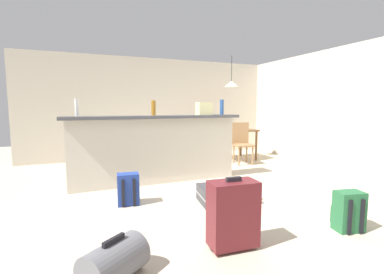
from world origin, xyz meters
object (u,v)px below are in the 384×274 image
bottle_amber (154,108)px  suitcase_flat_charcoal (225,194)px  pendant_lamp (231,84)px  backpack_green (348,212)px  dining_chair_near_partition (242,141)px  suitcase_upright_maroon (233,213)px  duffel_bag_grey (114,262)px  dining_table (232,133)px  bottle_blue (222,107)px  grocery_bag (204,109)px  backpack_blue (128,189)px  bottle_white (77,107)px

bottle_amber → suitcase_flat_charcoal: (0.64, -1.29, -1.16)m
pendant_lamp → backpack_green: 4.32m
dining_chair_near_partition → suitcase_upright_maroon: size_ratio=1.39×
bottle_amber → backpack_green: size_ratio=0.59×
duffel_bag_grey → backpack_green: size_ratio=1.34×
bottle_amber → dining_table: size_ratio=0.22×
pendant_lamp → suitcase_upright_maroon: pendant_lamp is taller
bottle_blue → backpack_green: 2.70m
dining_table → suitcase_flat_charcoal: bearing=-122.1°
dining_table → dining_chair_near_partition: bearing=-94.0°
bottle_blue → grocery_bag: (-0.34, 0.02, -0.03)m
duffel_bag_grey → suitcase_upright_maroon: (1.06, 0.08, 0.18)m
bottle_amber → suitcase_upright_maroon: bottle_amber is taller
grocery_bag → suitcase_flat_charcoal: grocery_bag is taller
backpack_blue → backpack_green: bearing=-39.7°
bottle_amber → grocery_bag: 0.90m
bottle_amber → suitcase_flat_charcoal: size_ratio=0.28×
dining_table → backpack_green: dining_table is taller
dining_chair_near_partition → suitcase_flat_charcoal: bearing=-127.4°
backpack_blue → bottle_blue: bearing=23.8°
bottle_white → suitcase_flat_charcoal: bottle_white is taller
duffel_bag_grey → backpack_blue: bearing=76.9°
suitcase_upright_maroon → backpack_blue: 1.68m
duffel_bag_grey → grocery_bag: bearing=52.6°
bottle_amber → bottle_blue: (1.24, -0.09, 0.01)m
bottle_white → dining_table: (3.46, 1.29, -0.64)m
pendant_lamp → suitcase_flat_charcoal: (-1.63, -2.65, -1.72)m
bottle_amber → pendant_lamp: bearing=30.8°
dining_table → dining_chair_near_partition: 0.54m
bottle_amber → suitcase_upright_maroon: size_ratio=0.37×
bottle_blue → dining_table: size_ratio=0.25×
grocery_bag → dining_table: (1.39, 1.39, -0.61)m
bottle_amber → backpack_green: bearing=-61.1°
bottle_white → backpack_blue: bottle_white is taller
bottle_white → backpack_blue: size_ratio=0.63×
grocery_bag → backpack_blue: 2.00m
bottle_white → suitcase_upright_maroon: (1.28, -2.45, -0.95)m
grocery_bag → dining_table: bearing=45.1°
bottle_blue → pendant_lamp: pendant_lamp is taller
dining_table → bottle_blue: bearing=-126.5°
bottle_amber → bottle_blue: bottle_blue is taller
bottle_white → backpack_green: bearing=-45.0°
dining_table → backpack_green: 4.01m
pendant_lamp → suitcase_upright_maroon: size_ratio=1.17×
bottle_amber → dining_table: bearing=30.1°
pendant_lamp → suitcase_flat_charcoal: 3.56m
dining_table → bottle_amber: bearing=-149.9°
pendant_lamp → dining_table: bearing=-70.4°
duffel_bag_grey → bottle_blue: bearing=47.6°
bottle_amber → grocery_bag: bearing=-4.2°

